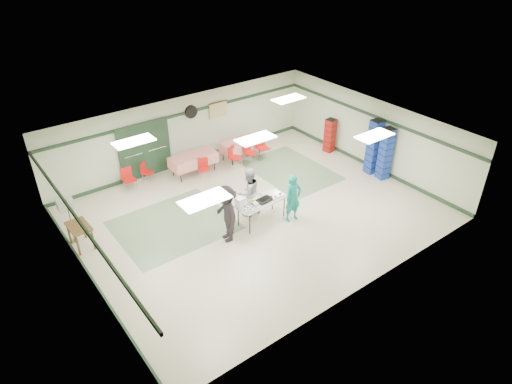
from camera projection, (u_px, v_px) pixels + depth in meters
floor at (256, 213)px, 15.03m from camera, size 11.00×11.00×0.00m
ceiling at (256, 138)px, 13.61m from camera, size 11.00×11.00×0.00m
wall_back at (185, 130)px, 17.38m from camera, size 11.00×0.00×11.00m
wall_front at (365, 249)px, 11.26m from camera, size 11.00×0.00×11.00m
wall_left at (82, 242)px, 11.50m from camera, size 0.00×9.00×9.00m
wall_right at (372, 134)px, 17.14m from camera, size 0.00×9.00×9.00m
trim_back at (184, 113)px, 17.00m from camera, size 11.00×0.06×0.10m
baseboard_back at (188, 161)px, 18.04m from camera, size 11.00×0.06×0.12m
trim_left at (77, 219)px, 11.15m from camera, size 0.06×9.00×0.10m
baseboard_left at (93, 280)px, 12.19m from camera, size 0.06×9.00×0.12m
trim_right at (374, 116)px, 16.76m from camera, size 0.06×9.00×0.10m
baseboard_right at (367, 164)px, 17.80m from camera, size 0.06×9.00×0.12m
green_patch_a at (174, 225)px, 14.42m from camera, size 3.50×3.00×0.01m
green_patch_b at (290, 170)px, 17.48m from camera, size 2.50×3.50×0.01m
double_door_left at (133, 154)px, 16.37m from camera, size 0.90×0.06×2.10m
double_door_right at (157, 147)px, 16.86m from camera, size 0.90×0.06×2.10m
door_frame at (145, 150)px, 16.60m from camera, size 2.00×0.03×2.15m
wall_fan at (191, 112)px, 17.13m from camera, size 0.50×0.10×0.50m
scroll_banner at (218, 110)px, 17.85m from camera, size 0.80×0.02×0.60m
serving_table at (262, 202)px, 14.26m from camera, size 1.74×0.81×0.76m
sheet_tray_right at (274, 195)px, 14.49m from camera, size 0.57×0.45×0.02m
sheet_tray_mid at (258, 200)px, 14.25m from camera, size 0.64×0.51×0.02m
sheet_tray_left at (248, 209)px, 13.83m from camera, size 0.62×0.49×0.02m
baking_pan at (264, 200)px, 14.20m from camera, size 0.50×0.33×0.08m
foam_box_stack at (240, 203)px, 13.84m from camera, size 0.26×0.24×0.33m
volunteer_teal at (293, 198)px, 14.29m from camera, size 0.61×0.43×1.59m
volunteer_grey at (249, 192)px, 14.53m from camera, size 0.84×0.66×1.68m
volunteer_dark at (226, 214)px, 13.33m from camera, size 0.92×1.30×1.83m
dining_table_a at (241, 144)px, 18.15m from camera, size 1.79×0.94×0.77m
dining_table_b at (193, 160)px, 17.02m from camera, size 1.78×0.81×0.77m
chair_a at (249, 150)px, 17.76m from camera, size 0.47×0.47×0.89m
chair_b at (234, 155)px, 17.38m from camera, size 0.55×0.55×0.89m
chair_c at (262, 145)px, 18.08m from camera, size 0.45×0.45×0.92m
chair_d at (204, 166)px, 16.71m from camera, size 0.50×0.50×0.82m
chair_loose_a at (146, 170)px, 16.50m from camera, size 0.51×0.51×0.78m
chair_loose_b at (128, 177)px, 15.96m from camera, size 0.43×0.43×0.88m
crate_stack_blue_a at (374, 147)px, 16.83m from camera, size 0.45×0.45×2.11m
crate_stack_red at (330, 135)px, 18.54m from camera, size 0.41×0.41×1.41m
crate_stack_blue_b at (385, 154)px, 16.48m from camera, size 0.45×0.45×1.99m
printer_table at (79, 229)px, 13.19m from camera, size 0.58×0.88×0.74m
office_printer at (65, 204)px, 13.78m from camera, size 0.46×0.41×0.36m
broom at (70, 219)px, 13.41m from camera, size 0.04×0.23×1.45m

